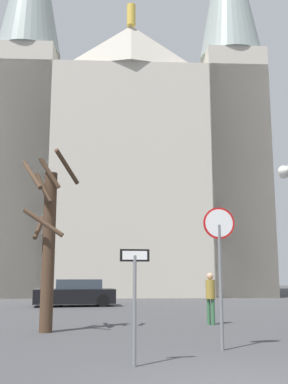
{
  "coord_description": "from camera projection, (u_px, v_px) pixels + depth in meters",
  "views": [
    {
      "loc": [
        -2.15,
        -6.91,
        1.67
      ],
      "look_at": [
        0.13,
        16.14,
        5.8
      ],
      "focal_mm": 43.07,
      "sensor_mm": 36.0,
      "label": 1
    }
  ],
  "objects": [
    {
      "name": "cathedral",
      "position": [
        129.0,
        164.0,
        39.22
      ],
      "size": [
        21.89,
        14.37,
        34.15
      ],
      "color": "#BCB5A5",
      "rests_on": "ground"
    },
    {
      "name": "stop_sign",
      "position": [
        220.0,
        250.0,
        10.59
      ],
      "size": [
        0.74,
        0.08,
        3.2
      ],
      "color": "slate",
      "rests_on": "ground"
    },
    {
      "name": "one_way_arrow_sign",
      "position": [
        135.0,
        292.0,
        8.63
      ],
      "size": [
        0.57,
        0.09,
        2.14
      ],
      "color": "slate",
      "rests_on": "ground"
    },
    {
      "name": "bare_tree",
      "position": [
        48.0,
        241.0,
        13.74
      ],
      "size": [
        1.8,
        1.37,
        5.31
      ],
      "color": "#473323",
      "rests_on": "ground"
    },
    {
      "name": "parked_car_near_black",
      "position": [
        75.0,
        293.0,
        24.32
      ],
      "size": [
        4.39,
        2.31,
        1.39
      ],
      "color": "black",
      "rests_on": "ground"
    },
    {
      "name": "pedestrian_walking",
      "position": [
        210.0,
        293.0,
        15.54
      ],
      "size": [
        0.32,
        0.32,
        1.71
      ],
      "color": "#33663F",
      "rests_on": "ground"
    }
  ]
}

